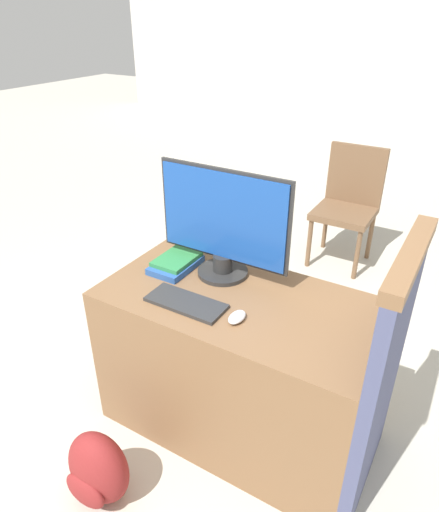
{
  "coord_description": "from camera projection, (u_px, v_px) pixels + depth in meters",
  "views": [
    {
      "loc": [
        0.76,
        -1.12,
        1.85
      ],
      "look_at": [
        -0.08,
        0.29,
        0.95
      ],
      "focal_mm": 32.0,
      "sensor_mm": 36.0,
      "label": 1
    }
  ],
  "objects": [
    {
      "name": "keyboard",
      "position": [
        186.0,
        303.0,
        1.91
      ],
      "size": [
        0.34,
        0.14,
        0.02
      ],
      "color": "#2D2D2D",
      "rests_on": "desk"
    },
    {
      "name": "monitor",
      "position": [
        223.0,
        224.0,
        2.01
      ],
      "size": [
        0.64,
        0.24,
        0.51
      ],
      "color": "#282828",
      "rests_on": "desk"
    },
    {
      "name": "far_chair",
      "position": [
        349.0,
        200.0,
        3.57
      ],
      "size": [
        0.44,
        0.44,
        0.92
      ],
      "rotation": [
        0.0,
        0.0,
        -0.66
      ],
      "color": "brown",
      "rests_on": "ground_plane"
    },
    {
      "name": "carrel_divider",
      "position": [
        382.0,
        382.0,
        1.73
      ],
      "size": [
        0.07,
        0.6,
        1.17
      ],
      "color": "#474C70",
      "rests_on": "ground_plane"
    },
    {
      "name": "ground_plane",
      "position": [
        202.0,
        469.0,
        2.08
      ],
      "size": [
        20.0,
        20.0,
        0.0
      ],
      "primitive_type": "plane",
      "color": "#BCB7A8"
    },
    {
      "name": "mouse",
      "position": [
        237.0,
        317.0,
        1.81
      ],
      "size": [
        0.06,
        0.1,
        0.03
      ],
      "color": "silver",
      "rests_on": "desk"
    },
    {
      "name": "backpack",
      "position": [
        98.0,
        470.0,
        1.88
      ],
      "size": [
        0.28,
        0.22,
        0.35
      ],
      "color": "maroon",
      "rests_on": "ground_plane"
    },
    {
      "name": "desk",
      "position": [
        238.0,
        364.0,
        2.14
      ],
      "size": [
        1.21,
        0.65,
        0.75
      ],
      "color": "brown",
      "rests_on": "ground_plane"
    },
    {
      "name": "book_stack",
      "position": [
        176.0,
        263.0,
        2.18
      ],
      "size": [
        0.17,
        0.25,
        0.05
      ],
      "color": "#285199",
      "rests_on": "desk"
    }
  ]
}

